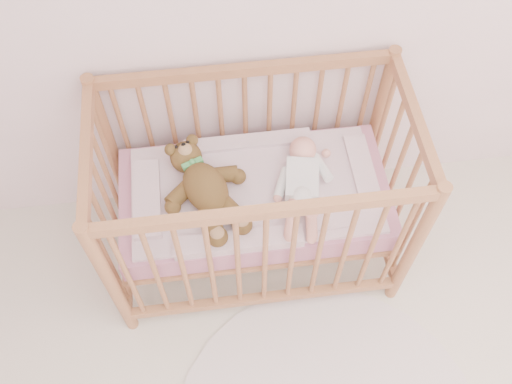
{
  "coord_description": "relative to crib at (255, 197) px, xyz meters",
  "views": [
    {
      "loc": [
        -0.46,
        0.24,
        2.72
      ],
      "look_at": [
        -0.3,
        1.55,
        0.62
      ],
      "focal_mm": 40.0,
      "sensor_mm": 36.0,
      "label": 1
    }
  ],
  "objects": [
    {
      "name": "blanket",
      "position": [
        0.0,
        0.0,
        0.06
      ],
      "size": [
        1.1,
        0.58,
        0.06
      ],
      "primitive_type": null,
      "color": "#D08FA2",
      "rests_on": "mattress"
    },
    {
      "name": "baby",
      "position": [
        0.21,
        -0.02,
        0.14
      ],
      "size": [
        0.36,
        0.59,
        0.13
      ],
      "primitive_type": null,
      "rotation": [
        0.0,
        0.0,
        -0.19
      ],
      "color": "white",
      "rests_on": "blanket"
    },
    {
      "name": "crib",
      "position": [
        0.0,
        0.0,
        0.0
      ],
      "size": [
        1.36,
        0.76,
        1.0
      ],
      "primitive_type": null,
      "color": "#B5734D",
      "rests_on": "floor"
    },
    {
      "name": "teddy_bear",
      "position": [
        -0.22,
        -0.02,
        0.15
      ],
      "size": [
        0.59,
        0.68,
        0.16
      ],
      "primitive_type": null,
      "rotation": [
        0.0,
        0.0,
        0.39
      ],
      "color": "brown",
      "rests_on": "blanket"
    },
    {
      "name": "mattress",
      "position": [
        0.0,
        0.0,
        -0.01
      ],
      "size": [
        1.22,
        0.62,
        0.13
      ],
      "primitive_type": "cube",
      "color": "#C97D9C",
      "rests_on": "crib"
    }
  ]
}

